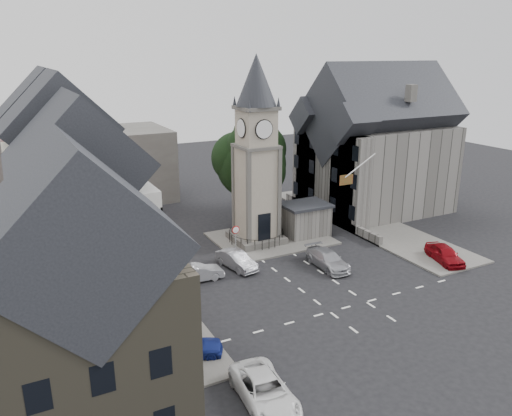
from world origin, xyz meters
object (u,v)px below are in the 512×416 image
clock_tower (256,153)px  pedestrian (367,220)px  stone_shelter (305,219)px  car_west_blue (188,346)px  car_east_red (445,254)px

clock_tower → pedestrian: (11.38, -1.46, -7.35)m
stone_shelter → car_west_blue: (-16.30, -13.50, -0.88)m
clock_tower → pedestrian: size_ratio=10.61×
stone_shelter → car_east_red: 12.48m
pedestrian → clock_tower: bearing=-7.5°
car_west_blue → pedestrian: 26.08m
car_east_red → pedestrian: (-0.12, 9.53, 0.06)m
clock_tower → pedestrian: bearing=-7.3°
clock_tower → pedestrian: 13.63m
car_west_blue → pedestrian: (22.88, 12.53, 0.10)m
stone_shelter → pedestrian: (6.58, -0.97, -0.78)m
clock_tower → car_east_red: (11.50, -10.99, -7.41)m
pedestrian → stone_shelter: bearing=-8.6°
stone_shelter → car_west_blue: stone_shelter is taller
car_east_red → pedestrian: pedestrian is taller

